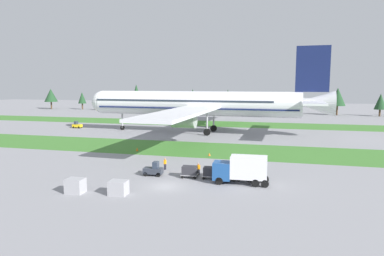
{
  "coord_description": "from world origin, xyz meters",
  "views": [
    {
      "loc": [
        13.18,
        -39.11,
        12.51
      ],
      "look_at": [
        -3.08,
        25.34,
        4.0
      ],
      "focal_mm": 32.27,
      "sensor_mm": 36.0,
      "label": 1
    }
  ],
  "objects_px": {
    "cargo_dolly_third": "(233,173)",
    "uld_container_0": "(75,186)",
    "catering_truck": "(241,169)",
    "taxiway_marker_2": "(247,157)",
    "cargo_dolly_lead": "(189,171)",
    "cargo_dolly_second": "(211,172)",
    "airliner": "(202,103)",
    "taxiway_marker_1": "(209,154)",
    "cargo_dolly_fourth": "(255,174)",
    "baggage_tug": "(154,170)",
    "uld_container_1": "(118,188)",
    "ground_crew_loader": "(198,169)",
    "taxiway_marker_0": "(137,149)",
    "ground_crew_marshaller": "(165,163)",
    "pushback_tractor": "(77,125)"
  },
  "relations": [
    {
      "from": "taxiway_marker_1",
      "to": "taxiway_marker_2",
      "type": "relative_size",
      "value": 1.0
    },
    {
      "from": "pushback_tractor",
      "to": "ground_crew_loader",
      "type": "relative_size",
      "value": 1.52
    },
    {
      "from": "baggage_tug",
      "to": "cargo_dolly_lead",
      "type": "xyz_separation_m",
      "value": [
        5.02,
        0.29,
        0.1
      ]
    },
    {
      "from": "baggage_tug",
      "to": "uld_container_0",
      "type": "xyz_separation_m",
      "value": [
        -6.09,
        -9.37,
        0.03
      ]
    },
    {
      "from": "ground_crew_marshaller",
      "to": "pushback_tractor",
      "type": "bearing_deg",
      "value": 68.56
    },
    {
      "from": "ground_crew_marshaller",
      "to": "taxiway_marker_2",
      "type": "height_order",
      "value": "ground_crew_marshaller"
    },
    {
      "from": "cargo_dolly_second",
      "to": "taxiway_marker_1",
      "type": "height_order",
      "value": "cargo_dolly_second"
    },
    {
      "from": "taxiway_marker_0",
      "to": "cargo_dolly_third",
      "type": "bearing_deg",
      "value": -37.12
    },
    {
      "from": "cargo_dolly_third",
      "to": "taxiway_marker_1",
      "type": "height_order",
      "value": "cargo_dolly_third"
    },
    {
      "from": "taxiway_marker_0",
      "to": "taxiway_marker_2",
      "type": "bearing_deg",
      "value": -5.36
    },
    {
      "from": "cargo_dolly_fourth",
      "to": "catering_truck",
      "type": "distance_m",
      "value": 2.61
    },
    {
      "from": "uld_container_0",
      "to": "baggage_tug",
      "type": "bearing_deg",
      "value": 56.99
    },
    {
      "from": "cargo_dolly_fourth",
      "to": "cargo_dolly_lead",
      "type": "bearing_deg",
      "value": 90.0
    },
    {
      "from": "cargo_dolly_lead",
      "to": "cargo_dolly_fourth",
      "type": "bearing_deg",
      "value": -90.0
    },
    {
      "from": "catering_truck",
      "to": "taxiway_marker_2",
      "type": "relative_size",
      "value": 13.83
    },
    {
      "from": "taxiway_marker_1",
      "to": "airliner",
      "type": "bearing_deg",
      "value": 105.09
    },
    {
      "from": "cargo_dolly_lead",
      "to": "cargo_dolly_fourth",
      "type": "relative_size",
      "value": 1.0
    },
    {
      "from": "cargo_dolly_fourth",
      "to": "ground_crew_marshaller",
      "type": "xyz_separation_m",
      "value": [
        -13.25,
        2.79,
        0.03
      ]
    },
    {
      "from": "baggage_tug",
      "to": "ground_crew_loader",
      "type": "bearing_deg",
      "value": -77.88
    },
    {
      "from": "ground_crew_marshaller",
      "to": "cargo_dolly_fourth",
      "type": "bearing_deg",
      "value": -78.46
    },
    {
      "from": "cargo_dolly_lead",
      "to": "ground_crew_marshaller",
      "type": "distance_m",
      "value": 5.63
    },
    {
      "from": "cargo_dolly_lead",
      "to": "cargo_dolly_second",
      "type": "relative_size",
      "value": 1.0
    },
    {
      "from": "baggage_tug",
      "to": "airliner",
      "type": "bearing_deg",
      "value": 0.06
    },
    {
      "from": "cargo_dolly_third",
      "to": "taxiway_marker_1",
      "type": "distance_m",
      "value": 15.46
    },
    {
      "from": "cargo_dolly_second",
      "to": "ground_crew_marshaller",
      "type": "bearing_deg",
      "value": 63.99
    },
    {
      "from": "catering_truck",
      "to": "taxiway_marker_1",
      "type": "distance_m",
      "value": 17.51
    },
    {
      "from": "ground_crew_marshaller",
      "to": "taxiway_marker_2",
      "type": "xyz_separation_m",
      "value": [
        11.01,
        10.24,
        -0.69
      ]
    },
    {
      "from": "airliner",
      "to": "taxiway_marker_1",
      "type": "height_order",
      "value": "airliner"
    },
    {
      "from": "cargo_dolly_fourth",
      "to": "pushback_tractor",
      "type": "relative_size",
      "value": 0.86
    },
    {
      "from": "baggage_tug",
      "to": "uld_container_1",
      "type": "bearing_deg",
      "value": 170.27
    },
    {
      "from": "pushback_tractor",
      "to": "uld_container_1",
      "type": "relative_size",
      "value": 1.32
    },
    {
      "from": "airliner",
      "to": "uld_container_0",
      "type": "bearing_deg",
      "value": 177.88
    },
    {
      "from": "cargo_dolly_second",
      "to": "uld_container_1",
      "type": "distance_m",
      "value": 12.8
    },
    {
      "from": "cargo_dolly_lead",
      "to": "uld_container_1",
      "type": "bearing_deg",
      "value": 143.09
    },
    {
      "from": "cargo_dolly_lead",
      "to": "taxiway_marker_0",
      "type": "relative_size",
      "value": 3.32
    },
    {
      "from": "airliner",
      "to": "cargo_dolly_fourth",
      "type": "height_order",
      "value": "airliner"
    },
    {
      "from": "cargo_dolly_third",
      "to": "uld_container_0",
      "type": "relative_size",
      "value": 1.14
    },
    {
      "from": "cargo_dolly_third",
      "to": "catering_truck",
      "type": "xyz_separation_m",
      "value": [
        1.27,
        -1.6,
        1.03
      ]
    },
    {
      "from": "taxiway_marker_2",
      "to": "cargo_dolly_second",
      "type": "bearing_deg",
      "value": -104.86
    },
    {
      "from": "cargo_dolly_fourth",
      "to": "ground_crew_loader",
      "type": "bearing_deg",
      "value": 80.48
    },
    {
      "from": "baggage_tug",
      "to": "uld_container_0",
      "type": "bearing_deg",
      "value": 143.68
    },
    {
      "from": "cargo_dolly_lead",
      "to": "cargo_dolly_third",
      "type": "distance_m",
      "value": 5.8
    },
    {
      "from": "ground_crew_marshaller",
      "to": "ground_crew_loader",
      "type": "distance_m",
      "value": 5.82
    },
    {
      "from": "uld_container_1",
      "to": "ground_crew_loader",
      "type": "bearing_deg",
      "value": 56.32
    },
    {
      "from": "ground_crew_loader",
      "to": "uld_container_0",
      "type": "bearing_deg",
      "value": 2.84
    },
    {
      "from": "airliner",
      "to": "taxiway_marker_0",
      "type": "distance_m",
      "value": 27.96
    },
    {
      "from": "uld_container_0",
      "to": "cargo_dolly_fourth",
      "type": "bearing_deg",
      "value": 27.17
    },
    {
      "from": "uld_container_0",
      "to": "taxiway_marker_2",
      "type": "xyz_separation_m",
      "value": [
        17.54,
        23.19,
        -0.59
      ]
    },
    {
      "from": "uld_container_1",
      "to": "taxiway_marker_0",
      "type": "relative_size",
      "value": 2.91
    },
    {
      "from": "baggage_tug",
      "to": "ground_crew_loader",
      "type": "xyz_separation_m",
      "value": [
        5.93,
        1.64,
        0.13
      ]
    }
  ]
}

